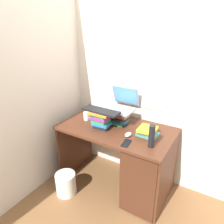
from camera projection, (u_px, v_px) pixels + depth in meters
ground_plane at (116, 183)px, 2.63m from camera, size 6.00×6.00×0.00m
wall_back at (134, 74)px, 2.43m from camera, size 6.00×0.06×2.60m
wall_left at (58, 72)px, 2.50m from camera, size 0.05×6.00×2.60m
desk at (140, 164)px, 2.30m from camera, size 1.25×0.69×0.78m
book_stack_tall at (118, 116)px, 2.40m from camera, size 0.23×0.20×0.16m
book_stack_keyboard_riser at (101, 119)px, 2.29m from camera, size 0.24×0.20×0.19m
book_stack_side at (147, 132)px, 2.14m from camera, size 0.21×0.20×0.09m
laptop at (122, 104)px, 2.41m from camera, size 0.33×0.33×0.24m
keyboard at (101, 111)px, 2.24m from camera, size 0.42×0.15×0.02m
computer_mouse at (128, 135)px, 2.15m from camera, size 0.06×0.10×0.04m
mug at (87, 116)px, 2.50m from camera, size 0.11×0.07×0.10m
water_bottle at (152, 136)px, 1.93m from camera, size 0.06×0.06×0.22m
cell_phone at (126, 143)px, 2.02m from camera, size 0.08×0.14×0.01m
wastebasket at (66, 184)px, 2.44m from camera, size 0.23×0.23×0.26m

